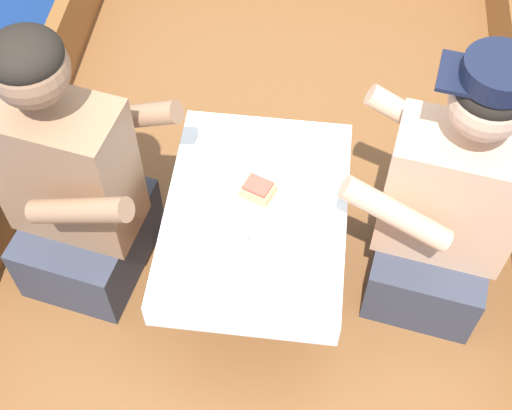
{
  "coord_description": "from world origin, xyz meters",
  "views": [
    {
      "loc": [
        0.15,
        -1.34,
        2.52
      ],
      "look_at": [
        0.0,
        -0.12,
        0.77
      ],
      "focal_mm": 50.0,
      "sensor_mm": 36.0,
      "label": 1
    }
  ],
  "objects_px": {
    "person_port": "(73,188)",
    "coffee_cup_starboard": "(298,134)",
    "person_starboard": "(445,210)",
    "coffee_cup_port": "(234,136)",
    "sandwich": "(257,189)",
    "tin_can": "(237,240)"
  },
  "relations": [
    {
      "from": "sandwich",
      "to": "tin_can",
      "type": "relative_size",
      "value": 1.72
    },
    {
      "from": "sandwich",
      "to": "person_starboard",
      "type": "bearing_deg",
      "value": 2.98
    },
    {
      "from": "person_port",
      "to": "coffee_cup_starboard",
      "type": "xyz_separation_m",
      "value": [
        0.68,
        0.27,
        0.03
      ]
    },
    {
      "from": "sandwich",
      "to": "coffee_cup_starboard",
      "type": "height_order",
      "value": "sandwich"
    },
    {
      "from": "sandwich",
      "to": "coffee_cup_port",
      "type": "height_order",
      "value": "sandwich"
    },
    {
      "from": "sandwich",
      "to": "person_port",
      "type": "bearing_deg",
      "value": -176.67
    },
    {
      "from": "sandwich",
      "to": "tin_can",
      "type": "xyz_separation_m",
      "value": [
        -0.04,
        -0.18,
        -0.0
      ]
    },
    {
      "from": "sandwich",
      "to": "coffee_cup_starboard",
      "type": "bearing_deg",
      "value": 66.24
    },
    {
      "from": "coffee_cup_port",
      "to": "tin_can",
      "type": "height_order",
      "value": "coffee_cup_port"
    },
    {
      "from": "coffee_cup_port",
      "to": "coffee_cup_starboard",
      "type": "height_order",
      "value": "coffee_cup_port"
    },
    {
      "from": "sandwich",
      "to": "tin_can",
      "type": "bearing_deg",
      "value": -100.86
    },
    {
      "from": "coffee_cup_port",
      "to": "sandwich",
      "type": "bearing_deg",
      "value": -64.24
    },
    {
      "from": "person_starboard",
      "to": "coffee_cup_port",
      "type": "bearing_deg",
      "value": -4.66
    },
    {
      "from": "tin_can",
      "to": "person_starboard",
      "type": "bearing_deg",
      "value": 19.25
    },
    {
      "from": "sandwich",
      "to": "coffee_cup_port",
      "type": "bearing_deg",
      "value": 115.76
    },
    {
      "from": "person_port",
      "to": "person_starboard",
      "type": "relative_size",
      "value": 1.01
    },
    {
      "from": "person_starboard",
      "to": "person_port",
      "type": "bearing_deg",
      "value": 12.9
    },
    {
      "from": "person_port",
      "to": "person_starboard",
      "type": "xyz_separation_m",
      "value": [
        1.15,
        0.06,
        -0.01
      ]
    },
    {
      "from": "sandwich",
      "to": "tin_can",
      "type": "height_order",
      "value": "sandwich"
    },
    {
      "from": "person_port",
      "to": "coffee_cup_port",
      "type": "relative_size",
      "value": 10.24
    },
    {
      "from": "coffee_cup_port",
      "to": "person_starboard",
      "type": "bearing_deg",
      "value": -14.4
    },
    {
      "from": "person_port",
      "to": "person_starboard",
      "type": "distance_m",
      "value": 1.15
    }
  ]
}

